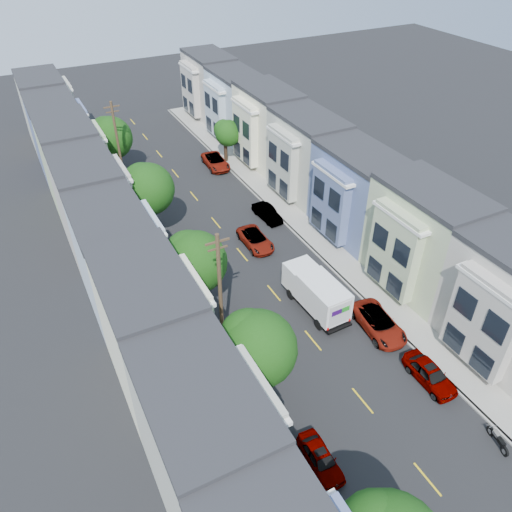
{
  "coord_description": "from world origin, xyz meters",
  "views": [
    {
      "loc": [
        -15.44,
        -21.07,
        26.74
      ],
      "look_at": [
        -0.32,
        8.59,
        2.2
      ],
      "focal_mm": 35.0,
      "sensor_mm": 36.0,
      "label": 1
    }
  ],
  "objects_px": {
    "parked_left_c": "(249,351)",
    "fedex_truck": "(316,292)",
    "tree_b": "(256,349)",
    "tree_e": "(110,138)",
    "utility_pole_far": "(119,149)",
    "tree_d": "(147,190)",
    "parked_right_d": "(216,162)",
    "tree_far_r": "(227,134)",
    "parked_right_b": "(379,323)",
    "parked_left_b": "(321,458)",
    "lead_sedan": "(256,240)",
    "motorcycle": "(497,439)",
    "parked_left_d": "(194,268)",
    "parked_right_a": "(430,374)",
    "tree_c": "(194,263)",
    "parked_right_c": "(267,213)",
    "utility_pole_near": "(221,297)"
  },
  "relations": [
    {
      "from": "parked_left_c",
      "to": "fedex_truck",
      "type": "bearing_deg",
      "value": 20.13
    },
    {
      "from": "tree_b",
      "to": "tree_e",
      "type": "distance_m",
      "value": 35.22
    },
    {
      "from": "parked_left_c",
      "to": "utility_pole_far",
      "type": "bearing_deg",
      "value": 94.52
    },
    {
      "from": "tree_d",
      "to": "parked_right_d",
      "type": "distance_m",
      "value": 16.5
    },
    {
      "from": "tree_far_r",
      "to": "parked_right_b",
      "type": "relative_size",
      "value": 1.0
    },
    {
      "from": "tree_b",
      "to": "parked_left_b",
      "type": "xyz_separation_m",
      "value": [
        1.4,
        -5.33,
        -4.54
      ]
    },
    {
      "from": "tree_d",
      "to": "tree_e",
      "type": "bearing_deg",
      "value": 90.0
    },
    {
      "from": "lead_sedan",
      "to": "motorcycle",
      "type": "xyz_separation_m",
      "value": [
        3.47,
        -24.88,
        -0.22
      ]
    },
    {
      "from": "tree_d",
      "to": "parked_right_d",
      "type": "height_order",
      "value": "tree_d"
    },
    {
      "from": "parked_left_d",
      "to": "tree_e",
      "type": "bearing_deg",
      "value": 94.37
    },
    {
      "from": "tree_e",
      "to": "parked_left_c",
      "type": "bearing_deg",
      "value": -87.44
    },
    {
      "from": "parked_left_c",
      "to": "motorcycle",
      "type": "height_order",
      "value": "parked_left_c"
    },
    {
      "from": "parked_right_a",
      "to": "motorcycle",
      "type": "xyz_separation_m",
      "value": [
        0.31,
        -5.44,
        -0.29
      ]
    },
    {
      "from": "tree_c",
      "to": "lead_sedan",
      "type": "xyz_separation_m",
      "value": [
        8.05,
        5.97,
        -4.15
      ]
    },
    {
      "from": "parked_left_c",
      "to": "parked_right_c",
      "type": "height_order",
      "value": "parked_left_c"
    },
    {
      "from": "parked_right_d",
      "to": "tree_e",
      "type": "bearing_deg",
      "value": 170.14
    },
    {
      "from": "tree_c",
      "to": "utility_pole_near",
      "type": "bearing_deg",
      "value": -89.98
    },
    {
      "from": "parked_right_c",
      "to": "tree_e",
      "type": "bearing_deg",
      "value": 121.32
    },
    {
      "from": "tree_b",
      "to": "utility_pole_near",
      "type": "relative_size",
      "value": 0.75
    },
    {
      "from": "tree_b",
      "to": "utility_pole_far",
      "type": "bearing_deg",
      "value": 90.0
    },
    {
      "from": "utility_pole_near",
      "to": "utility_pole_far",
      "type": "xyz_separation_m",
      "value": [
        0.0,
        26.0,
        0.0
      ]
    },
    {
      "from": "fedex_truck",
      "to": "parked_left_d",
      "type": "distance_m",
      "value": 10.88
    },
    {
      "from": "tree_b",
      "to": "parked_left_d",
      "type": "height_order",
      "value": "tree_b"
    },
    {
      "from": "utility_pole_near",
      "to": "tree_e",
      "type": "bearing_deg",
      "value": 90.0
    },
    {
      "from": "lead_sedan",
      "to": "parked_right_a",
      "type": "distance_m",
      "value": 19.7
    },
    {
      "from": "parked_right_c",
      "to": "parked_left_b",
      "type": "bearing_deg",
      "value": -115.73
    },
    {
      "from": "fedex_truck",
      "to": "tree_far_r",
      "type": "bearing_deg",
      "value": 77.84
    },
    {
      "from": "parked_right_a",
      "to": "parked_right_d",
      "type": "relative_size",
      "value": 0.87
    },
    {
      "from": "parked_right_b",
      "to": "parked_right_c",
      "type": "relative_size",
      "value": 1.31
    },
    {
      "from": "tree_far_r",
      "to": "parked_right_a",
      "type": "distance_m",
      "value": 37.07
    },
    {
      "from": "fedex_truck",
      "to": "parked_left_b",
      "type": "height_order",
      "value": "fedex_truck"
    },
    {
      "from": "utility_pole_near",
      "to": "parked_left_d",
      "type": "height_order",
      "value": "utility_pole_near"
    },
    {
      "from": "tree_c",
      "to": "utility_pole_near",
      "type": "height_order",
      "value": "utility_pole_near"
    },
    {
      "from": "fedex_truck",
      "to": "utility_pole_far",
      "type": "bearing_deg",
      "value": 106.39
    },
    {
      "from": "utility_pole_far",
      "to": "parked_left_b",
      "type": "distance_m",
      "value": 36.81
    },
    {
      "from": "tree_far_r",
      "to": "parked_left_d",
      "type": "relative_size",
      "value": 1.15
    },
    {
      "from": "utility_pole_near",
      "to": "parked_right_a",
      "type": "distance_m",
      "value": 14.86
    },
    {
      "from": "tree_d",
      "to": "parked_right_c",
      "type": "bearing_deg",
      "value": -9.07
    },
    {
      "from": "parked_right_d",
      "to": "utility_pole_far",
      "type": "bearing_deg",
      "value": -169.41
    },
    {
      "from": "tree_c",
      "to": "utility_pole_far",
      "type": "bearing_deg",
      "value": 90.0
    },
    {
      "from": "utility_pole_near",
      "to": "parked_left_b",
      "type": "height_order",
      "value": "utility_pole_near"
    },
    {
      "from": "motorcycle",
      "to": "lead_sedan",
      "type": "bearing_deg",
      "value": 111.9
    },
    {
      "from": "parked_left_d",
      "to": "parked_right_b",
      "type": "xyz_separation_m",
      "value": [
        9.8,
        -12.58,
        -0.01
      ]
    },
    {
      "from": "tree_d",
      "to": "utility_pole_far",
      "type": "height_order",
      "value": "utility_pole_far"
    },
    {
      "from": "parked_left_b",
      "to": "parked_left_c",
      "type": "relative_size",
      "value": 0.98
    },
    {
      "from": "parked_left_c",
      "to": "parked_right_a",
      "type": "xyz_separation_m",
      "value": [
        9.8,
        -7.35,
        0.06
      ]
    },
    {
      "from": "tree_c",
      "to": "utility_pole_near",
      "type": "xyz_separation_m",
      "value": [
        0.0,
        -4.78,
        0.36
      ]
    },
    {
      "from": "utility_pole_near",
      "to": "parked_left_c",
      "type": "distance_m",
      "value": 4.9
    },
    {
      "from": "parked_left_c",
      "to": "parked_left_d",
      "type": "height_order",
      "value": "parked_left_d"
    },
    {
      "from": "fedex_truck",
      "to": "parked_left_b",
      "type": "xyz_separation_m",
      "value": [
        -6.94,
        -11.48,
        -1.05
      ]
    }
  ]
}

